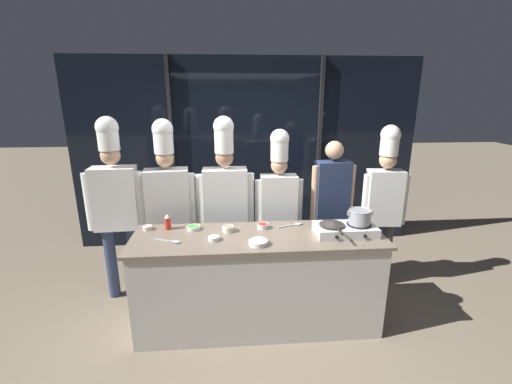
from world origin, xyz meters
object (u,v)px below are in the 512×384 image
squeeze_bottle_chili (168,222)px  serving_spoon_solid (173,241)px  chef_sous (168,199)px  chef_apprentice (384,195)px  prep_bowl_scallions (194,227)px  frying_pan (332,223)px  prep_bowl_shrimp (148,227)px  prep_bowl_onion (214,238)px  chef_head (115,198)px  prep_bowl_bean_sprouts (258,242)px  serving_spoon_slotted (295,224)px  prep_bowl_mushrooms (228,228)px  portable_stove (345,229)px  prep_bowl_chili_flakes (263,226)px  chef_line (225,197)px  person_guest (331,200)px  stock_pot (360,217)px  chef_pastry (279,200)px

squeeze_bottle_chili → serving_spoon_solid: (0.09, -0.31, -0.07)m
chef_sous → chef_apprentice: 2.39m
prep_bowl_scallions → frying_pan: bearing=-10.0°
squeeze_bottle_chili → prep_bowl_shrimp: bearing=178.8°
chef_apprentice → prep_bowl_onion: bearing=24.9°
serving_spoon_solid → chef_head: (-0.68, 0.68, 0.21)m
prep_bowl_bean_sprouts → chef_apprentice: bearing=28.4°
serving_spoon_slotted → prep_bowl_mushrooms: bearing=-170.5°
portable_stove → prep_bowl_chili_flakes: 0.78m
serving_spoon_slotted → chef_line: (-0.70, 0.43, 0.17)m
prep_bowl_onion → chef_line: (0.10, 0.73, 0.15)m
prep_bowl_chili_flakes → prep_bowl_mushrooms: (-0.34, -0.06, 0.01)m
prep_bowl_scallions → chef_line: chef_line is taller
prep_bowl_onion → chef_apprentice: bearing=19.9°
prep_bowl_bean_sprouts → person_guest: bearing=43.4°
frying_pan → prep_bowl_chili_flakes: frying_pan is taller
serving_spoon_solid → chef_head: chef_head is taller
stock_pot → chef_apprentice: chef_apprentice is taller
chef_pastry → prep_bowl_bean_sprouts: bearing=70.9°
chef_line → chef_pastry: chef_line is taller
prep_bowl_onion → serving_spoon_slotted: 0.85m
prep_bowl_chili_flakes → chef_pastry: chef_pastry is taller
prep_bowl_chili_flakes → person_guest: person_guest is taller
prep_bowl_bean_sprouts → chef_sous: bearing=137.1°
prep_bowl_onion → chef_apprentice: size_ratio=0.05×
squeeze_bottle_chili → prep_bowl_bean_sprouts: (0.85, -0.42, -0.05)m
frying_pan → serving_spoon_slotted: bearing=138.1°
serving_spoon_solid → person_guest: person_guest is taller
prep_bowl_mushrooms → chef_apprentice: size_ratio=0.06×
stock_pot → portable_stove: bearing=-179.9°
frying_pan → prep_bowl_mushrooms: bearing=171.0°
prep_bowl_shrimp → serving_spoon_slotted: prep_bowl_shrimp is taller
chef_sous → chef_line: bearing=175.4°
portable_stove → prep_bowl_chili_flakes: (-0.76, 0.21, -0.02)m
squeeze_bottle_chili → chef_apprentice: size_ratio=0.08×
prep_bowl_bean_sprouts → person_guest: person_guest is taller
frying_pan → prep_bowl_shrimp: (-1.75, 0.26, -0.10)m
prep_bowl_shrimp → chef_sous: size_ratio=0.05×
chef_sous → prep_bowl_shrimp: bearing=65.8°
chef_sous → chef_pastry: 1.20m
serving_spoon_solid → serving_spoon_slotted: bearing=15.1°
squeeze_bottle_chili → prep_bowl_scallions: squeeze_bottle_chili is taller
stock_pot → prep_bowl_chili_flakes: stock_pot is taller
stock_pot → prep_bowl_bean_sprouts: 0.99m
frying_pan → prep_bowl_chili_flakes: (-0.63, 0.21, -0.09)m
prep_bowl_bean_sprouts → person_guest: size_ratio=0.10×
prep_bowl_mushrooms → chef_line: (-0.03, 0.54, 0.14)m
serving_spoon_slotted → prep_bowl_scallions: bearing=-178.1°
prep_bowl_scallions → prep_bowl_shrimp: 0.45m
frying_pan → serving_spoon_slotted: size_ratio=1.51×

